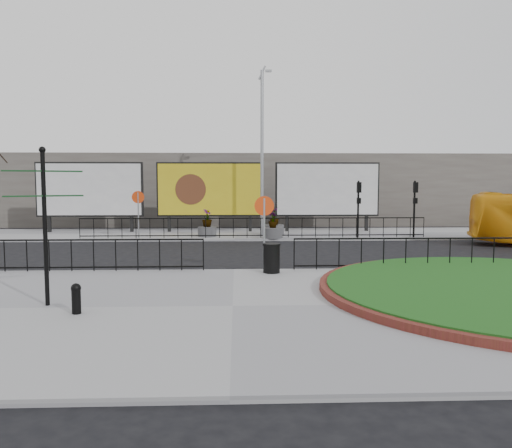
{
  "coord_description": "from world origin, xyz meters",
  "views": [
    {
      "loc": [
        0.1,
        -16.61,
        3.04
      ],
      "look_at": [
        0.84,
        2.36,
        1.45
      ],
      "focal_mm": 35.0,
      "sensor_mm": 36.0,
      "label": 1
    }
  ],
  "objects_px": {
    "litter_bin": "(272,258)",
    "planter_c": "(274,226)",
    "billboard_mid": "(210,190)",
    "lamp_post": "(262,150)",
    "planter_b": "(273,230)",
    "bollard": "(76,297)",
    "fingerpost_sign": "(44,210)",
    "planter_a": "(207,227)"
  },
  "relations": [
    {
      "from": "fingerpost_sign",
      "to": "bollard",
      "type": "bearing_deg",
      "value": -60.85
    },
    {
      "from": "planter_a",
      "to": "planter_b",
      "type": "distance_m",
      "value": 3.6
    },
    {
      "from": "bollard",
      "to": "planter_b",
      "type": "height_order",
      "value": "planter_b"
    },
    {
      "from": "planter_b",
      "to": "planter_c",
      "type": "height_order",
      "value": "planter_c"
    },
    {
      "from": "planter_a",
      "to": "planter_b",
      "type": "relative_size",
      "value": 1.08
    },
    {
      "from": "billboard_mid",
      "to": "lamp_post",
      "type": "relative_size",
      "value": 0.67
    },
    {
      "from": "billboard_mid",
      "to": "fingerpost_sign",
      "type": "distance_m",
      "value": 17.98
    },
    {
      "from": "fingerpost_sign",
      "to": "planter_b",
      "type": "distance_m",
      "value": 15.65
    },
    {
      "from": "litter_bin",
      "to": "planter_a",
      "type": "xyz_separation_m",
      "value": [
        -2.72,
        10.94,
        0.03
      ]
    },
    {
      "from": "fingerpost_sign",
      "to": "bollard",
      "type": "xyz_separation_m",
      "value": [
        0.93,
        -0.8,
        -1.89
      ]
    },
    {
      "from": "litter_bin",
      "to": "planter_b",
      "type": "height_order",
      "value": "planter_b"
    },
    {
      "from": "fingerpost_sign",
      "to": "planter_c",
      "type": "height_order",
      "value": "fingerpost_sign"
    },
    {
      "from": "fingerpost_sign",
      "to": "bollard",
      "type": "relative_size",
      "value": 5.47
    },
    {
      "from": "litter_bin",
      "to": "planter_a",
      "type": "distance_m",
      "value": 11.28
    },
    {
      "from": "planter_b",
      "to": "planter_c",
      "type": "xyz_separation_m",
      "value": [
        0.2,
        1.6,
        0.07
      ]
    },
    {
      "from": "planter_c",
      "to": "planter_a",
      "type": "bearing_deg",
      "value": -168.48
    },
    {
      "from": "lamp_post",
      "to": "planter_a",
      "type": "distance_m",
      "value": 5.21
    },
    {
      "from": "fingerpost_sign",
      "to": "planter_a",
      "type": "distance_m",
      "value": 15.39
    },
    {
      "from": "planter_b",
      "to": "bollard",
      "type": "bearing_deg",
      "value": -110.07
    },
    {
      "from": "litter_bin",
      "to": "planter_b",
      "type": "bearing_deg",
      "value": 85.6
    },
    {
      "from": "bollard",
      "to": "fingerpost_sign",
      "type": "bearing_deg",
      "value": 139.44
    },
    {
      "from": "bollard",
      "to": "planter_c",
      "type": "height_order",
      "value": "planter_c"
    },
    {
      "from": "litter_bin",
      "to": "planter_a",
      "type": "height_order",
      "value": "planter_a"
    },
    {
      "from": "planter_b",
      "to": "planter_c",
      "type": "bearing_deg",
      "value": 82.87
    },
    {
      "from": "planter_a",
      "to": "planter_c",
      "type": "height_order",
      "value": "planter_c"
    },
    {
      "from": "litter_bin",
      "to": "planter_c",
      "type": "xyz_separation_m",
      "value": [
        0.98,
        11.7,
        0.03
      ]
    },
    {
      "from": "planter_c",
      "to": "planter_b",
      "type": "bearing_deg",
      "value": -97.13
    },
    {
      "from": "fingerpost_sign",
      "to": "planter_c",
      "type": "xyz_separation_m",
      "value": [
        6.6,
        15.77,
        -1.75
      ]
    },
    {
      "from": "billboard_mid",
      "to": "litter_bin",
      "type": "xyz_separation_m",
      "value": [
        2.72,
        -13.67,
        -2.0
      ]
    },
    {
      "from": "fingerpost_sign",
      "to": "bollard",
      "type": "distance_m",
      "value": 2.25
    },
    {
      "from": "lamp_post",
      "to": "litter_bin",
      "type": "bearing_deg",
      "value": -91.39
    },
    {
      "from": "planter_a",
      "to": "bollard",
      "type": "bearing_deg",
      "value": -97.09
    },
    {
      "from": "bollard",
      "to": "planter_c",
      "type": "bearing_deg",
      "value": 71.11
    },
    {
      "from": "litter_bin",
      "to": "planter_b",
      "type": "xyz_separation_m",
      "value": [
        0.78,
        10.1,
        -0.04
      ]
    },
    {
      "from": "planter_a",
      "to": "planter_c",
      "type": "distance_m",
      "value": 3.78
    },
    {
      "from": "planter_b",
      "to": "fingerpost_sign",
      "type": "bearing_deg",
      "value": -114.31
    },
    {
      "from": "billboard_mid",
      "to": "bollard",
      "type": "bearing_deg",
      "value": -96.06
    },
    {
      "from": "billboard_mid",
      "to": "lamp_post",
      "type": "xyz_separation_m",
      "value": [
        3.01,
        -1.97,
        2.23
      ]
    },
    {
      "from": "billboard_mid",
      "to": "bollard",
      "type": "distance_m",
      "value": 18.76
    },
    {
      "from": "planter_a",
      "to": "planter_b",
      "type": "xyz_separation_m",
      "value": [
        3.5,
        -0.85,
        -0.08
      ]
    },
    {
      "from": "lamp_post",
      "to": "planter_c",
      "type": "relative_size",
      "value": 6.09
    },
    {
      "from": "planter_b",
      "to": "billboard_mid",
      "type": "bearing_deg",
      "value": 134.42
    }
  ]
}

